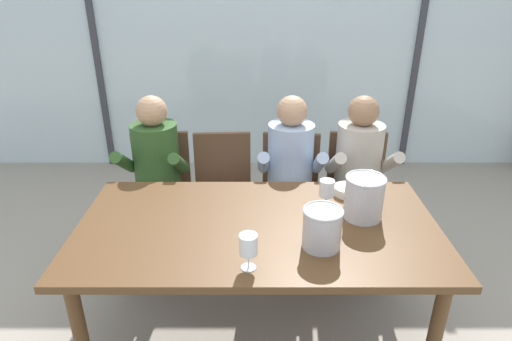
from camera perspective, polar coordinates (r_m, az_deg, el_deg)
ground at (r=3.54m, az=-0.04°, el=-8.55°), size 14.00×14.00×0.00m
window_glass_panel at (r=4.48m, az=-0.11°, el=16.51°), size 7.11×0.03×2.60m
window_mullion_left at (r=4.73m, az=-20.64°, el=15.46°), size 0.06×0.06×2.60m
window_mullion_right at (r=4.74m, az=20.39°, el=15.51°), size 0.06×0.06×2.60m
hillside_vineyard at (r=8.50m, az=-0.17°, el=18.41°), size 13.11×2.40×1.98m
dining_table at (r=2.35m, az=0.03°, el=-8.62°), size 1.91×1.00×0.73m
chair_near_curtain at (r=3.30m, az=-12.57°, el=-1.69°), size 0.46×0.46×0.88m
chair_left_of_center at (r=3.22m, az=-4.58°, el=-1.84°), size 0.46×0.46×0.88m
chair_center at (r=3.21m, az=4.27°, el=-1.88°), size 0.48×0.48×0.88m
chair_right_of_center at (r=3.30m, az=12.86°, el=-1.67°), size 0.46×0.46×0.88m
person_olive_shirt at (r=3.09m, az=-13.41°, el=-0.07°), size 0.48×0.62×1.20m
person_pale_blue_shirt at (r=3.02m, az=4.38°, el=-0.04°), size 0.47×0.61×1.20m
person_beige_jumper at (r=3.10m, az=13.35°, el=-0.02°), size 0.47×0.62×1.20m
ice_bucket_primary at (r=2.38m, az=13.82°, el=-3.37°), size 0.21×0.21×0.24m
ice_bucket_secondary at (r=2.10m, az=8.50°, el=-7.42°), size 0.19×0.19×0.20m
tasting_bowl at (r=2.64m, az=11.65°, el=-2.57°), size 0.16×0.16×0.05m
wine_glass_by_left_taster at (r=2.43m, az=9.08°, el=-2.49°), size 0.08×0.08×0.17m
wine_glass_near_bucket at (r=1.93m, az=-1.20°, el=-9.91°), size 0.08×0.08×0.17m
wine_glass_center_pour at (r=2.55m, az=15.11°, el=-1.60°), size 0.08×0.08×0.17m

